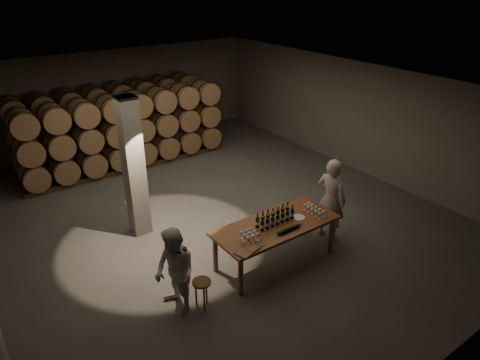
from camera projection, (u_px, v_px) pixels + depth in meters
room at (134, 169)px, 9.29m from camera, size 12.00×12.00×12.00m
tasting_table at (276, 228)px, 8.61m from camera, size 2.60×1.10×0.90m
barrel_stack_back at (109, 118)px, 13.77m from camera, size 6.26×0.95×2.31m
barrel_stack_front at (126, 130)px, 12.75m from camera, size 6.26×0.95×2.31m
bottle_cluster at (275, 218)px, 8.56m from camera, size 0.86×0.23×0.33m
lying_bottles at (289, 229)px, 8.31m from camera, size 0.62×0.08×0.08m
glass_cluster_left at (250, 234)px, 8.02m from camera, size 0.30×0.30×0.17m
glass_cluster_right at (314, 209)px, 8.90m from camera, size 0.19×0.52×0.16m
plate at (298, 217)px, 8.78m from camera, size 0.27×0.27×0.02m
notebook_near at (252, 248)px, 7.79m from camera, size 0.28×0.24×0.03m
notebook_corner at (243, 254)px, 7.65m from camera, size 0.27×0.31×0.02m
pen at (262, 246)px, 7.86m from camera, size 0.13×0.02×0.01m
stool at (202, 286)px, 7.54m from camera, size 0.34×0.34×0.56m
person_man at (331, 199)px, 9.39m from camera, size 0.62×0.79×1.91m
person_woman at (175, 272)px, 7.31m from camera, size 0.69×0.85×1.66m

